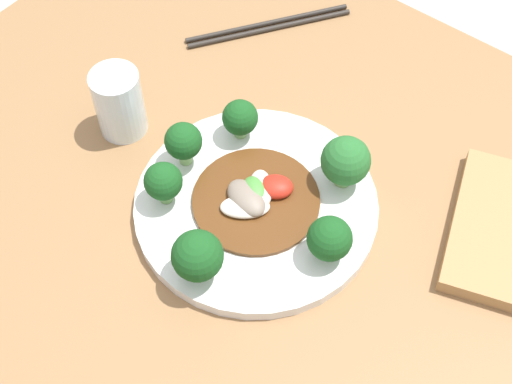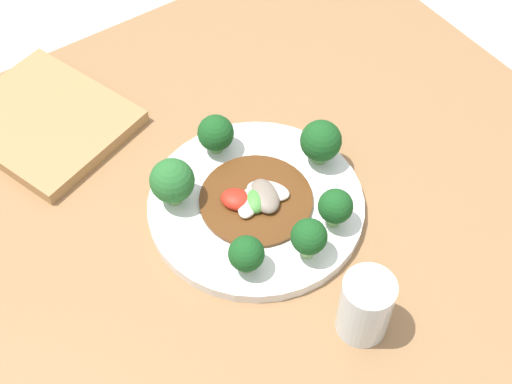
% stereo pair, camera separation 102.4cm
% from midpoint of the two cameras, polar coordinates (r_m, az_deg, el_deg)
% --- Properties ---
extents(table, '(0.96, 0.91, 0.71)m').
position_cam_midpoint_polar(table, '(1.10, -1.60, -34.98)').
color(table, olive).
rests_on(table, ground_plane).
extents(plate, '(0.29, 0.29, 0.02)m').
position_cam_midpoint_polar(plate, '(0.74, -6.39, -32.79)').
color(plate, white).
rests_on(plate, table).
extents(broccoli_southwest, '(0.05, 0.05, 0.06)m').
position_cam_midpoint_polar(broccoli_southwest, '(0.69, 3.14, -35.50)').
color(broccoli_southwest, '#70A356').
rests_on(broccoli_southwest, plate).
extents(broccoli_northeast, '(0.06, 0.06, 0.07)m').
position_cam_midpoint_polar(broccoli_northeast, '(0.71, -16.93, -31.29)').
color(broccoli_northeast, '#7AAD5B').
rests_on(broccoli_northeast, plate).
extents(broccoli_northwest, '(0.04, 0.04, 0.05)m').
position_cam_midpoint_polar(broccoli_northwest, '(0.70, -8.78, -40.86)').
color(broccoli_northwest, '#89B76B').
rests_on(broccoli_northwest, plate).
extents(broccoli_south, '(0.06, 0.06, 0.07)m').
position_cam_midpoint_polar(broccoli_south, '(0.70, 1.67, -26.70)').
color(broccoli_south, '#70A356').
rests_on(broccoli_south, plate).
extents(broccoli_west, '(0.05, 0.05, 0.06)m').
position_cam_midpoint_polar(broccoli_west, '(0.69, -0.53, -39.53)').
color(broccoli_west, '#89B76B').
rests_on(broccoli_west, plate).
extents(broccoli_east, '(0.05, 0.05, 0.06)m').
position_cam_midpoint_polar(broccoli_east, '(0.72, -10.98, -24.89)').
color(broccoli_east, '#70A356').
rests_on(broccoli_east, plate).
extents(stirfry_center, '(0.15, 0.15, 0.02)m').
position_cam_midpoint_polar(stirfry_center, '(0.72, -6.53, -32.77)').
color(stirfry_center, '#5B3314').
rests_on(stirfry_center, plate).
extents(drinking_glass, '(0.06, 0.06, 0.09)m').
position_cam_midpoint_polar(drinking_glass, '(0.71, 6.63, -46.67)').
color(drinking_glass, silver).
rests_on(drinking_glass, table).
extents(cutting_board, '(0.28, 0.26, 0.02)m').
position_cam_midpoint_polar(cutting_board, '(0.85, -28.07, -19.13)').
color(cutting_board, '#AD7F4C').
rests_on(cutting_board, table).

